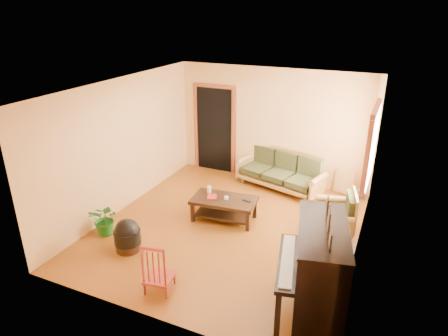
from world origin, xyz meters
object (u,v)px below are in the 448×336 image
at_px(footstool, 128,239).
at_px(piano, 319,271).
at_px(sofa, 280,171).
at_px(ceramic_crock, 361,195).
at_px(potted_plant, 106,219).
at_px(armchair, 334,212).
at_px(red_chair, 159,266).
at_px(coffee_table, 224,209).

bearing_deg(footstool, piano, -2.55).
relative_size(sofa, ceramic_crock, 8.61).
bearing_deg(sofa, potted_plant, -110.63).
height_order(armchair, piano, piano).
height_order(sofa, ceramic_crock, sofa).
bearing_deg(armchair, footstool, -159.80).
bearing_deg(sofa, footstool, -100.08).
bearing_deg(armchair, potted_plant, -167.96).
relative_size(piano, ceramic_crock, 6.38).
height_order(piano, potted_plant, piano).
height_order(footstool, potted_plant, potted_plant).
height_order(sofa, armchair, sofa).
distance_m(footstool, potted_plant, 0.72).
relative_size(piano, potted_plant, 2.46).
relative_size(armchair, ceramic_crock, 3.60).
distance_m(sofa, red_chair, 4.09).
relative_size(piano, footstool, 3.25).
bearing_deg(coffee_table, armchair, 10.68).
relative_size(footstool, red_chair, 0.55).
height_order(piano, red_chair, piano).
bearing_deg(coffee_table, piano, -39.17).
xyz_separation_m(sofa, armchair, (1.43, -1.43, -0.01)).
relative_size(coffee_table, armchair, 1.48).
distance_m(sofa, piano, 3.89).
height_order(armchair, ceramic_crock, armchair).
xyz_separation_m(armchair, piano, (0.16, -2.12, 0.23)).
bearing_deg(red_chair, potted_plant, 142.19).
xyz_separation_m(sofa, footstool, (-1.60, -3.40, -0.21)).
bearing_deg(red_chair, footstool, 138.32).
relative_size(armchair, red_chair, 1.00).
xyz_separation_m(armchair, ceramic_crock, (0.32, 1.58, -0.30)).
distance_m(coffee_table, ceramic_crock, 3.02).
bearing_deg(piano, coffee_table, 128.17).
xyz_separation_m(armchair, potted_plant, (-3.69, -1.72, -0.11)).
relative_size(armchair, piano, 0.56).
bearing_deg(potted_plant, armchair, 24.94).
bearing_deg(sofa, red_chair, -82.73).
height_order(sofa, potted_plant, sofa).
bearing_deg(potted_plant, sofa, 54.27).
xyz_separation_m(red_chair, potted_plant, (-1.70, 0.91, -0.11)).
xyz_separation_m(piano, footstool, (-3.19, 0.14, -0.43)).
bearing_deg(ceramic_crock, potted_plant, -140.54).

